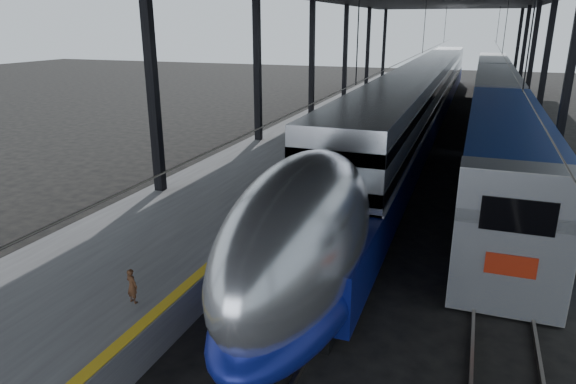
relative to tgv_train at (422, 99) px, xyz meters
The scene contains 7 objects.
ground 27.12m from the tgv_train, 94.24° to the right, with size 160.00×160.00×0.00m, color black.
platform 9.01m from the tgv_train, 128.32° to the right, with size 6.00×80.00×1.00m, color #4C4C4F.
yellow_strip 7.54m from the tgv_train, 111.20° to the right, with size 0.30×80.00×0.01m, color gold.
rails 7.67m from the tgv_train, 70.24° to the right, with size 6.52×80.00×0.16m.
tgv_train is the anchor object (origin of this frame).
second_train 5.23m from the tgv_train, 16.95° to the left, with size 2.91×56.05×4.00m.
child 29.92m from the tgv_train, 96.66° to the right, with size 0.32×0.21×0.87m, color #452817.
Camera 1 is at (5.74, -11.68, 7.36)m, focal length 32.00 mm.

